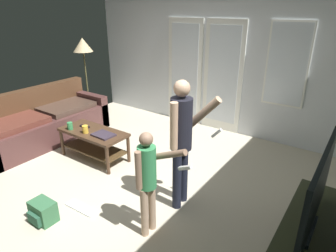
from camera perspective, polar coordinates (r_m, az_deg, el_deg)
ground_plane at (r=4.03m, az=-9.23°, el=-11.49°), size 5.32×5.16×0.02m
wall_back_with_doors at (r=5.50m, az=9.04°, el=13.27°), size 5.32×0.09×2.82m
leather_couch at (r=5.53m, az=-23.38°, el=0.39°), size 0.87×2.26×0.88m
coffee_table at (r=4.60m, az=-14.29°, el=-2.38°), size 1.08×0.50×0.46m
flat_screen_tv at (r=2.63m, az=27.04°, el=-11.71°), size 0.08×1.20×0.76m
person_adult at (r=3.20m, az=2.74°, el=-1.71°), size 0.52×0.44×1.52m
person_child at (r=2.88m, az=-3.88°, el=-9.64°), size 0.52×0.31×1.15m
floor_lamp at (r=6.23m, az=-16.25°, el=14.33°), size 0.38×0.38×1.63m
backpack at (r=3.62m, az=-23.25°, el=-15.15°), size 0.28×0.24×0.24m
loose_keyboard at (r=3.72m, az=-16.52°, el=-15.06°), size 0.44×0.14×0.02m
laptop_closed at (r=4.35m, az=-12.50°, el=-1.70°), size 0.32×0.25×0.03m
cup_near_edge at (r=4.49m, az=-15.85°, el=-0.62°), size 0.08×0.08×0.12m
cup_by_laptop at (r=4.69m, az=-18.59°, el=0.01°), size 0.08×0.08×0.11m
tv_remote_black at (r=4.72m, az=-15.94°, el=-0.10°), size 0.17×0.07×0.02m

